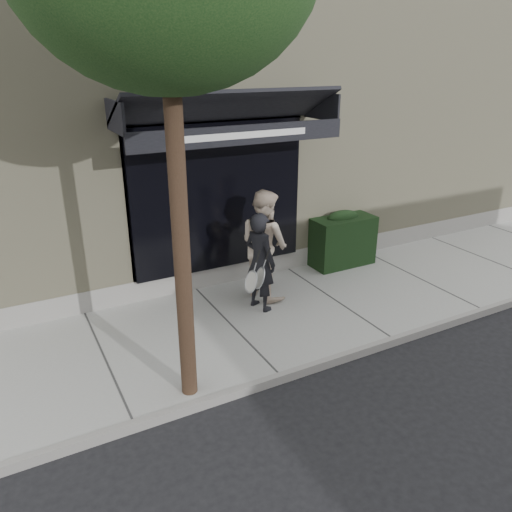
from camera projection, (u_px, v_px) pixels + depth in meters
ground at (332, 304)px, 8.92m from camera, size 80.00×80.00×0.00m
sidewalk at (332, 301)px, 8.89m from camera, size 20.00×3.00×0.12m
curb at (393, 341)px, 7.62m from camera, size 20.00×0.10×0.14m
building_facade at (215, 119)px, 11.96m from camera, size 14.30×8.04×5.64m
hedge at (341, 239)px, 10.18m from camera, size 1.30×0.70×1.14m
pedestrian_front at (260, 262)px, 8.23m from camera, size 0.76×0.90×1.69m
pedestrian_back at (264, 244)px, 8.65m from camera, size 0.91×1.07×1.94m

